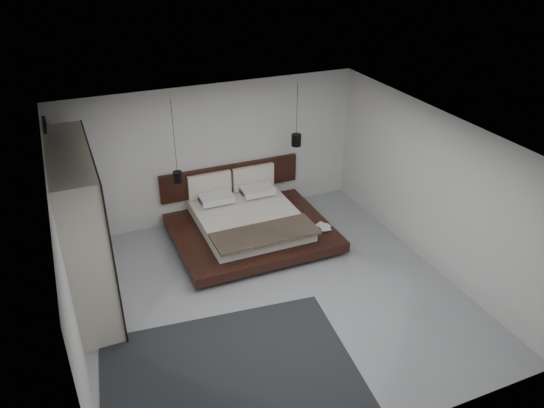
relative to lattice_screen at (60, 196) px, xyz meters
name	(u,v)px	position (x,y,z in m)	size (l,w,h in m)	color
floor	(272,296)	(2.95, -2.45, -1.30)	(6.00, 6.00, 0.00)	gray
ceiling	(272,138)	(2.95, -2.45, 1.50)	(6.00, 6.00, 0.00)	white
wall_back	(213,153)	(2.95, 0.55, 0.10)	(6.00, 6.00, 0.00)	silver
wall_front	(380,353)	(2.95, -5.45, 0.10)	(6.00, 6.00, 0.00)	silver
wall_left	(66,267)	(-0.05, -2.45, 0.10)	(6.00, 6.00, 0.00)	silver
wall_right	(432,189)	(5.95, -2.45, 0.10)	(6.00, 6.00, 0.00)	silver
lattice_screen	(60,196)	(0.00, 0.00, 0.00)	(0.05, 0.90, 2.60)	black
bed	(249,223)	(3.27, -0.55, -1.00)	(2.94, 2.46, 1.10)	black
book_lower	(320,228)	(4.48, -1.23, -1.01)	(0.20, 0.26, 0.02)	#99724C
book_upper	(320,228)	(4.46, -1.26, -0.99)	(0.19, 0.26, 0.02)	#99724C
pendant_left	(178,176)	(2.06, -0.07, 0.02)	(0.17, 0.17, 1.60)	black
pendant_right	(296,140)	(4.48, -0.07, 0.37)	(0.20, 0.20, 1.25)	black
wardrobe	(82,229)	(0.25, -1.32, 0.00)	(0.62, 2.64, 2.59)	beige
rug	(230,373)	(1.75, -3.79, -1.29)	(3.44, 2.45, 0.01)	black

